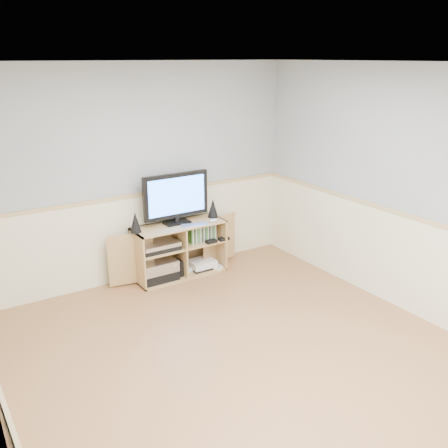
{
  "coord_description": "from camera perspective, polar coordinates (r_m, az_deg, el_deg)",
  "views": [
    {
      "loc": [
        -2.16,
        -2.99,
        2.54
      ],
      "look_at": [
        0.53,
        1.2,
        0.86
      ],
      "focal_mm": 40.0,
      "sensor_mm": 36.0,
      "label": 1
    }
  ],
  "objects": [
    {
      "name": "room",
      "position": [
        3.98,
        1.25,
        -0.84
      ],
      "size": [
        4.04,
        4.54,
        2.54
      ],
      "color": "#AB794C",
      "rests_on": "ground"
    },
    {
      "name": "media_cabinet",
      "position": [
        6.09,
        -5.33,
        -2.75
      ],
      "size": [
        1.73,
        0.42,
        0.65
      ],
      "color": "tan",
      "rests_on": "floor"
    },
    {
      "name": "monitor",
      "position": [
        5.88,
        -5.51,
        3.12
      ],
      "size": [
        0.83,
        0.18,
        0.61
      ],
      "color": "black",
      "rests_on": "media_cabinet"
    },
    {
      "name": "speaker_left",
      "position": [
        5.7,
        -10.1,
        0.2
      ],
      "size": [
        0.13,
        0.13,
        0.24
      ],
      "primitive_type": "cone",
      "color": "black",
      "rests_on": "media_cabinet"
    },
    {
      "name": "speaker_right",
      "position": [
        6.15,
        -1.27,
        1.84
      ],
      "size": [
        0.13,
        0.13,
        0.24
      ],
      "primitive_type": "cone",
      "color": "black",
      "rests_on": "media_cabinet"
    },
    {
      "name": "keyboard",
      "position": [
        5.88,
        -3.28,
        -0.1
      ],
      "size": [
        0.35,
        0.21,
        0.01
      ],
      "primitive_type": "cube",
      "rotation": [
        0.0,
        0.0,
        -0.25
      ],
      "color": "silver",
      "rests_on": "media_cabinet"
    },
    {
      "name": "mouse",
      "position": [
        6.0,
        -1.2,
        0.43
      ],
      "size": [
        0.1,
        0.07,
        0.04
      ],
      "primitive_type": "ellipsoid",
      "rotation": [
        0.0,
        0.0,
        0.1
      ],
      "color": "white",
      "rests_on": "media_cabinet"
    },
    {
      "name": "av_components",
      "position": [
        5.97,
        -7.63,
        -4.48
      ],
      "size": [
        0.53,
        0.34,
        0.47
      ],
      "color": "black",
      "rests_on": "media_cabinet"
    },
    {
      "name": "game_consoles",
      "position": [
        6.26,
        -2.66,
        -4.65
      ],
      "size": [
        0.45,
        0.3,
        0.11
      ],
      "color": "white",
      "rests_on": "media_cabinet"
    },
    {
      "name": "game_cases",
      "position": [
        6.11,
        -2.59,
        -1.07
      ],
      "size": [
        0.34,
        0.13,
        0.19
      ],
      "primitive_type": "cube",
      "color": "#3F8C3F",
      "rests_on": "media_cabinet"
    },
    {
      "name": "wall_outlet",
      "position": [
        6.4,
        -1.48,
        0.97
      ],
      "size": [
        0.12,
        0.03,
        0.12
      ],
      "primitive_type": "cube",
      "color": "white",
      "rests_on": "wall_back"
    }
  ]
}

